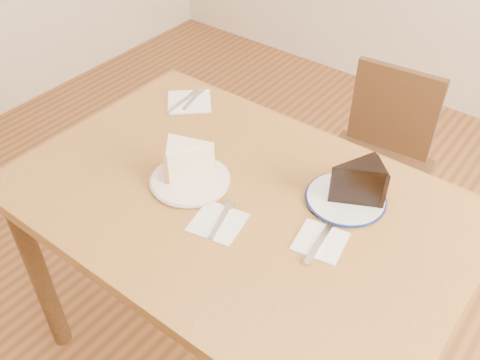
{
  "coord_description": "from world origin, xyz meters",
  "views": [
    {
      "loc": [
        0.64,
        -0.82,
        1.7
      ],
      "look_at": [
        -0.0,
        0.02,
        0.8
      ],
      "focal_mm": 40.0,
      "sensor_mm": 36.0,
      "label": 1
    }
  ],
  "objects_px": {
    "chair_far": "(375,163)",
    "carrot_cake": "(192,160)",
    "plate_navy": "(346,199)",
    "plate_cream": "(190,180)",
    "chocolate_cake": "(353,184)",
    "table": "(237,224)"
  },
  "relations": [
    {
      "from": "chair_far",
      "to": "carrot_cake",
      "type": "relative_size",
      "value": 6.32
    },
    {
      "from": "plate_navy",
      "to": "carrot_cake",
      "type": "height_order",
      "value": "carrot_cake"
    },
    {
      "from": "plate_cream",
      "to": "plate_navy",
      "type": "distance_m",
      "value": 0.42
    },
    {
      "from": "plate_cream",
      "to": "plate_navy",
      "type": "xyz_separation_m",
      "value": [
        0.37,
        0.19,
        0.0
      ]
    },
    {
      "from": "plate_navy",
      "to": "chocolate_cake",
      "type": "bearing_deg",
      "value": 1.79
    },
    {
      "from": "plate_navy",
      "to": "chocolate_cake",
      "type": "height_order",
      "value": "chocolate_cake"
    },
    {
      "from": "plate_navy",
      "to": "carrot_cake",
      "type": "bearing_deg",
      "value": -155.85
    },
    {
      "from": "chair_far",
      "to": "chocolate_cake",
      "type": "bearing_deg",
      "value": 100.5
    },
    {
      "from": "carrot_cake",
      "to": "chocolate_cake",
      "type": "height_order",
      "value": "chocolate_cake"
    },
    {
      "from": "plate_cream",
      "to": "table",
      "type": "bearing_deg",
      "value": 11.1
    },
    {
      "from": "table",
      "to": "plate_navy",
      "type": "distance_m",
      "value": 0.3
    },
    {
      "from": "plate_navy",
      "to": "chocolate_cake",
      "type": "relative_size",
      "value": 1.62
    },
    {
      "from": "chair_far",
      "to": "carrot_cake",
      "type": "height_order",
      "value": "carrot_cake"
    },
    {
      "from": "chair_far",
      "to": "plate_navy",
      "type": "bearing_deg",
      "value": 99.26
    },
    {
      "from": "plate_cream",
      "to": "chocolate_cake",
      "type": "relative_size",
      "value": 1.68
    },
    {
      "from": "table",
      "to": "chair_far",
      "type": "relative_size",
      "value": 1.55
    },
    {
      "from": "carrot_cake",
      "to": "table",
      "type": "bearing_deg",
      "value": 53.94
    },
    {
      "from": "table",
      "to": "chocolate_cake",
      "type": "relative_size",
      "value": 9.64
    },
    {
      "from": "table",
      "to": "plate_cream",
      "type": "height_order",
      "value": "plate_cream"
    },
    {
      "from": "table",
      "to": "plate_navy",
      "type": "xyz_separation_m",
      "value": [
        0.23,
        0.16,
        0.1
      ]
    },
    {
      "from": "plate_cream",
      "to": "chocolate_cake",
      "type": "height_order",
      "value": "chocolate_cake"
    },
    {
      "from": "chair_far",
      "to": "carrot_cake",
      "type": "bearing_deg",
      "value": 67.72
    }
  ]
}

